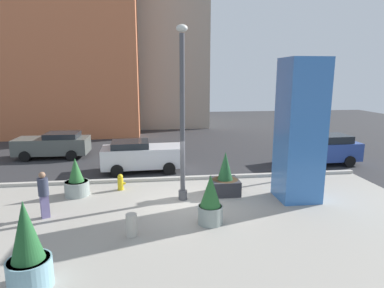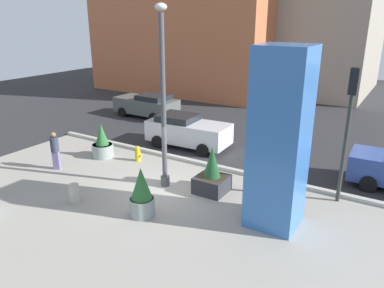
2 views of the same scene
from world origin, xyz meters
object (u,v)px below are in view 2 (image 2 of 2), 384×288
object	(u,v)px
pedestrian_crossing	(55,149)
potted_plant_near_right	(102,144)
concrete_bollard	(75,194)
fire_hydrant	(138,154)
lamp_post	(163,104)
potted_plant_near_left	(142,194)
car_passing_lane	(147,105)
art_pillar_blue	(279,141)
car_far_lane	(187,131)
potted_plant_by_pillar	(212,176)
traffic_light_corner	(349,115)

from	to	relation	value
pedestrian_crossing	potted_plant_near_right	bearing A→B (deg)	73.67
concrete_bollard	fire_hydrant	bearing A→B (deg)	99.22
pedestrian_crossing	lamp_post	bearing A→B (deg)	12.77
potted_plant_near_left	car_passing_lane	world-z (taller)	potted_plant_near_left
car_passing_lane	potted_plant_near_right	bearing A→B (deg)	-68.10
potted_plant_near_right	art_pillar_blue	bearing A→B (deg)	-9.41
concrete_bollard	art_pillar_blue	bearing A→B (deg)	20.57
potted_plant_near_left	car_far_lane	distance (m)	7.35
potted_plant_near_left	car_passing_lane	size ratio (longest dim) A/B	0.40
lamp_post	potted_plant_by_pillar	size ratio (longest dim) A/B	3.70
art_pillar_blue	car_far_lane	world-z (taller)	art_pillar_blue
art_pillar_blue	potted_plant_near_left	xyz separation A→B (m)	(-4.00, -1.90, -2.08)
potted_plant_near_left	concrete_bollard	world-z (taller)	potted_plant_near_left
potted_plant_near_left	car_far_lane	bearing A→B (deg)	110.08
traffic_light_corner	car_passing_lane	world-z (taller)	traffic_light_corner
pedestrian_crossing	concrete_bollard	bearing A→B (deg)	-29.62
art_pillar_blue	car_far_lane	size ratio (longest dim) A/B	1.32
lamp_post	car_far_lane	size ratio (longest dim) A/B	1.59
art_pillar_blue	pedestrian_crossing	distance (m)	10.06
potted_plant_near_left	car_passing_lane	distance (m)	13.35
potted_plant_by_pillar	pedestrian_crossing	bearing A→B (deg)	-166.99
lamp_post	car_far_lane	xyz separation A→B (m)	(-1.80, 4.54, -2.54)
potted_plant_near_left	potted_plant_near_right	size ratio (longest dim) A/B	1.06
potted_plant_near_left	potted_plant_near_right	distance (m)	6.23
fire_hydrant	car_far_lane	size ratio (longest dim) A/B	0.17
car_far_lane	pedestrian_crossing	distance (m)	6.60
art_pillar_blue	potted_plant_near_left	size ratio (longest dim) A/B	3.26
concrete_bollard	car_passing_lane	size ratio (longest dim) A/B	0.17
art_pillar_blue	potted_plant_by_pillar	world-z (taller)	art_pillar_blue
pedestrian_crossing	potted_plant_by_pillar	bearing A→B (deg)	13.01
art_pillar_blue	traffic_light_corner	world-z (taller)	art_pillar_blue
traffic_light_corner	pedestrian_crossing	bearing A→B (deg)	-163.28
lamp_post	potted_plant_by_pillar	distance (m)	3.34
art_pillar_blue	potted_plant_by_pillar	xyz separation A→B (m)	(-2.83, 0.93, -2.21)
potted_plant_near_left	potted_plant_by_pillar	distance (m)	3.06
fire_hydrant	concrete_bollard	bearing A→B (deg)	-80.78
potted_plant_by_pillar	car_far_lane	xyz separation A→B (m)	(-3.69, 4.07, 0.18)
potted_plant_near_right	fire_hydrant	world-z (taller)	potted_plant_near_right
pedestrian_crossing	traffic_light_corner	bearing A→B (deg)	16.72
potted_plant_by_pillar	car_far_lane	bearing A→B (deg)	132.14
lamp_post	potted_plant_by_pillar	world-z (taller)	lamp_post
fire_hydrant	art_pillar_blue	bearing A→B (deg)	-15.02
concrete_bollard	traffic_light_corner	size ratio (longest dim) A/B	0.15
potted_plant_by_pillar	concrete_bollard	xyz separation A→B (m)	(-3.83, -3.43, -0.30)
fire_hydrant	car_passing_lane	bearing A→B (deg)	124.89
fire_hydrant	car_far_lane	distance (m)	3.18
lamp_post	potted_plant_near_left	bearing A→B (deg)	-72.93
potted_plant_by_pillar	car_passing_lane	bearing A→B (deg)	139.92
potted_plant_by_pillar	pedestrian_crossing	world-z (taller)	potted_plant_by_pillar
art_pillar_blue	potted_plant_near_left	distance (m)	4.89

